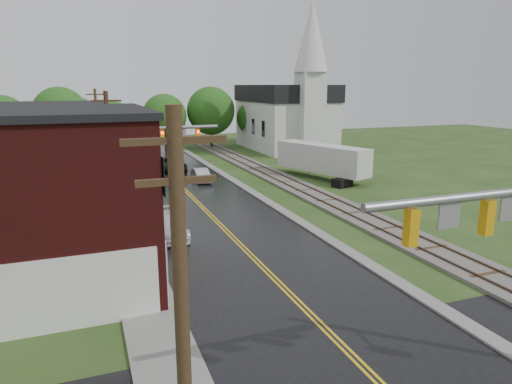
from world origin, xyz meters
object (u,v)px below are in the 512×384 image
church (288,110)px  pickup_white (169,225)px  utility_pole_a (183,336)px  utility_pole_c (98,130)px  traffic_signal_near (504,232)px  sedan_silver (201,175)px  semi_trailer (322,158)px  tree_left_e (77,128)px  suv_dark (174,165)px  traffic_signal_far (152,145)px  tree_left_c (20,138)px  utility_pole_b (111,161)px

church → pickup_white: bearing=-125.0°
utility_pole_a → utility_pole_c: bearing=90.0°
traffic_signal_near → sedan_silver: traffic_signal_near is taller
utility_pole_c → sedan_silver: bearing=-42.7°
semi_trailer → pickup_white: bearing=-144.5°
tree_left_e → suv_dark: bearing=-20.0°
traffic_signal_near → traffic_signal_far: same height
sedan_silver → tree_left_c: bearing=165.7°
utility_pole_c → suv_dark: size_ratio=1.71×
tree_left_e → traffic_signal_far: bearing=-74.1°
utility_pole_a → church: bearing=63.5°
tree_left_e → suv_dark: size_ratio=1.55×
suv_dark → traffic_signal_far: bearing=-103.1°
tree_left_e → semi_trailer: 26.69m
traffic_signal_far → pickup_white: traffic_signal_far is taller
church → utility_pole_c: size_ratio=2.22×
pickup_white → semi_trailer: semi_trailer is taller
tree_left_e → sedan_silver: size_ratio=2.07×
sedan_silver → pickup_white: bearing=-110.2°
church → tree_left_c: size_ratio=2.61×
semi_trailer → utility_pole_b: bearing=-153.0°
suv_dark → pickup_white: bearing=-98.8°
utility_pole_a → pickup_white: 20.59m
utility_pole_b → pickup_white: (3.15, -2.04, -4.00)m
traffic_signal_far → suv_dark: 16.52m
traffic_signal_near → pickup_white: traffic_signal_near is taller
traffic_signal_far → semi_trailer: (17.64, 5.67, -2.86)m
church → pickup_white: 41.55m
traffic_signal_near → utility_pole_a: size_ratio=0.82×
suv_dark → traffic_signal_near: bearing=-83.7°
traffic_signal_far → utility_pole_a: (-3.33, -27.00, -0.25)m
pickup_white → tree_left_e: bearing=103.9°
church → sedan_silver: size_ratio=5.08×
church → suv_dark: church is taller
traffic_signal_near → church: bearing=72.3°
tree_left_c → sedan_silver: size_ratio=1.94×
tree_left_c → pickup_white: (10.20, -19.94, -3.79)m
traffic_signal_far → tree_left_e: bearing=105.9°
utility_pole_a → tree_left_c: (-7.05, 39.90, -0.21)m
utility_pole_c → semi_trailer: (20.97, -11.34, -2.61)m
suv_dark → utility_pole_c: bearing=170.6°
traffic_signal_near → suv_dark: (-2.62, 40.37, -4.24)m
utility_pole_b → tree_left_e: utility_pole_b is taller
traffic_signal_near → utility_pole_a: 10.47m
pickup_white → semi_trailer: bearing=38.1°
traffic_signal_near → sedan_silver: 33.88m
tree_left_e → utility_pole_a: bearing=-87.4°
church → semi_trailer: size_ratio=1.82×
traffic_signal_near → semi_trailer: size_ratio=0.67×
tree_left_c → sedan_silver: tree_left_c is taller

